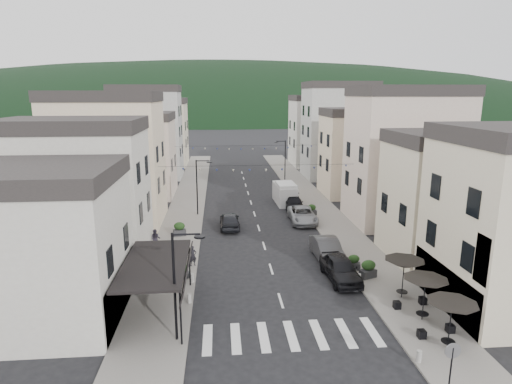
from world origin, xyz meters
TOP-DOWN VIEW (x-y plane):
  - ground at (0.00, 0.00)m, footprint 700.00×700.00m
  - sidewalk_left at (-7.50, 32.00)m, footprint 4.00×76.00m
  - sidewalk_right at (7.50, 32.00)m, footprint 4.00×76.00m
  - hill_backdrop at (0.00, 300.00)m, footprint 640.00×360.00m
  - boutique_building at (-15.50, 5.00)m, footprint 12.00×8.00m
  - boutique_awning at (-7.25, 5.00)m, footprint 3.77×7.50m
  - buildings_row_left at (-14.50, 37.75)m, footprint 10.20×54.16m
  - buildings_row_right at (14.50, 36.59)m, footprint 10.20×54.16m
  - cafe_terrace at (7.70, 2.80)m, footprint 2.50×8.10m
  - streetlamp_left_near at (-5.82, 2.00)m, footprint 1.70×0.56m
  - streetlamp_left_far at (-5.82, 26.00)m, footprint 1.70×0.56m
  - streetlamp_right_far at (5.82, 44.00)m, footprint 1.70×0.56m
  - traffic_sign at (5.80, -3.50)m, footprint 0.70×0.07m
  - bollards at (0.00, 5.50)m, footprint 11.66×10.26m
  - bunting_near at (0.00, 22.00)m, footprint 19.00×0.28m
  - bunting_far at (0.00, 38.00)m, footprint 19.00×0.28m
  - parked_car_a at (4.60, 8.76)m, footprint 2.24×5.03m
  - parked_car_b at (4.60, 12.50)m, footprint 1.91×5.14m
  - parked_car_c at (4.60, 22.57)m, footprint 2.67×5.58m
  - parked_car_d at (4.60, 27.59)m, footprint 2.34×5.02m
  - parked_car_e at (-2.80, 21.21)m, footprint 1.90×4.62m
  - delivery_van at (3.99, 30.38)m, footprint 2.30×5.40m
  - pedestrian_a at (-5.80, 11.87)m, footprint 0.66×0.53m
  - pedestrian_b at (-9.11, 15.91)m, footprint 0.81×0.64m
  - planter_la at (-6.42, 9.69)m, footprint 1.06×0.85m
  - planter_lb at (-7.42, 19.02)m, footprint 1.23×0.85m
  - planter_ra at (6.58, 8.70)m, footprint 1.29×1.01m
  - planter_rb at (6.00, 10.20)m, footprint 1.09×0.76m
  - planter_rc at (6.00, 24.68)m, footprint 1.09×0.67m

SIDE VIEW (x-z plane):
  - ground at x=0.00m, z-range 0.00..0.00m
  - hill_backdrop at x=0.00m, z-range -35.00..35.00m
  - sidewalk_left at x=-7.50m, z-range 0.00..0.12m
  - sidewalk_right at x=7.50m, z-range 0.00..0.12m
  - bollards at x=0.00m, z-range 0.12..0.72m
  - planter_la at x=-6.42m, z-range 0.10..1.15m
  - planter_rb at x=6.00m, z-range 0.10..1.21m
  - planter_rc at x=6.00m, z-range 0.10..1.26m
  - parked_car_d at x=4.60m, z-range 0.00..1.42m
  - planter_lb at x=-7.42m, z-range 0.10..1.37m
  - planter_ra at x=6.58m, z-range 0.10..1.38m
  - parked_car_c at x=4.60m, z-range 0.00..1.54m
  - parked_car_e at x=-2.80m, z-range 0.00..1.57m
  - parked_car_b at x=4.60m, z-range 0.00..1.68m
  - parked_car_a at x=4.60m, z-range 0.00..1.68m
  - pedestrian_a at x=-5.80m, z-range 0.12..1.67m
  - pedestrian_b at x=-9.11m, z-range 0.12..1.75m
  - delivery_van at x=3.99m, z-range -0.02..2.53m
  - traffic_sign at x=5.80m, z-range 0.58..3.28m
  - cafe_terrace at x=7.70m, z-range 1.09..3.62m
  - boutique_awning at x=-7.25m, z-range 1.48..4.75m
  - streetlamp_left_near at x=-5.82m, z-range 0.70..6.70m
  - streetlamp_left_far at x=-5.82m, z-range 0.70..6.70m
  - streetlamp_right_far at x=5.82m, z-range 0.70..6.70m
  - boutique_building at x=-15.50m, z-range 0.00..8.00m
  - bunting_near at x=0.00m, z-range 5.34..5.96m
  - bunting_far at x=0.00m, z-range 5.34..5.96m
  - buildings_row_left at x=-14.50m, z-range -0.88..13.12m
  - buildings_row_right at x=14.50m, z-range -0.93..13.57m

